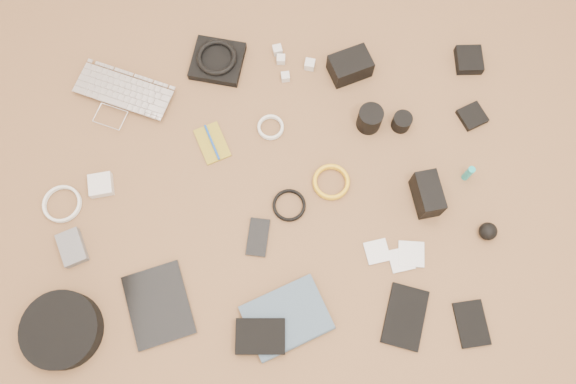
{
  "coord_description": "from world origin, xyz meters",
  "views": [
    {
      "loc": [
        0.04,
        -0.51,
        1.72
      ],
      "look_at": [
        0.06,
        0.01,
        0.02
      ],
      "focal_mm": 35.0,
      "sensor_mm": 36.0,
      "label": 1
    }
  ],
  "objects_px": {
    "dslr_camera": "(350,66)",
    "paperback": "(299,346)",
    "tablet": "(159,305)",
    "headphone_case": "(62,330)",
    "laptop": "(119,103)",
    "phone": "(258,237)"
  },
  "relations": [
    {
      "from": "dslr_camera",
      "to": "headphone_case",
      "type": "distance_m",
      "value": 1.23
    },
    {
      "from": "dslr_camera",
      "to": "paperback",
      "type": "height_order",
      "value": "dslr_camera"
    },
    {
      "from": "laptop",
      "to": "paperback",
      "type": "xyz_separation_m",
      "value": [
        0.57,
        -0.81,
        -0.0
      ]
    },
    {
      "from": "dslr_camera",
      "to": "phone",
      "type": "distance_m",
      "value": 0.66
    },
    {
      "from": "laptop",
      "to": "headphone_case",
      "type": "bearing_deg",
      "value": -77.68
    },
    {
      "from": "tablet",
      "to": "paperback",
      "type": "xyz_separation_m",
      "value": [
        0.42,
        -0.14,
        0.01
      ]
    },
    {
      "from": "headphone_case",
      "to": "paperback",
      "type": "distance_m",
      "value": 0.7
    },
    {
      "from": "dslr_camera",
      "to": "tablet",
      "type": "distance_m",
      "value": 0.99
    },
    {
      "from": "phone",
      "to": "paperback",
      "type": "distance_m",
      "value": 0.35
    },
    {
      "from": "laptop",
      "to": "headphone_case",
      "type": "xyz_separation_m",
      "value": [
        -0.12,
        -0.74,
        0.02
      ]
    },
    {
      "from": "paperback",
      "to": "laptop",
      "type": "bearing_deg",
      "value": 12.72
    },
    {
      "from": "phone",
      "to": "headphone_case",
      "type": "xyz_separation_m",
      "value": [
        -0.58,
        -0.26,
        0.03
      ]
    },
    {
      "from": "dslr_camera",
      "to": "phone",
      "type": "bearing_deg",
      "value": -139.38
    },
    {
      "from": "dslr_camera",
      "to": "tablet",
      "type": "bearing_deg",
      "value": -149.05
    },
    {
      "from": "headphone_case",
      "to": "dslr_camera",
      "type": "bearing_deg",
      "value": 42.52
    },
    {
      "from": "dslr_camera",
      "to": "phone",
      "type": "height_order",
      "value": "dslr_camera"
    },
    {
      "from": "headphone_case",
      "to": "paperback",
      "type": "bearing_deg",
      "value": -5.87
    },
    {
      "from": "paperback",
      "to": "tablet",
      "type": "bearing_deg",
      "value": 49.62
    },
    {
      "from": "tablet",
      "to": "headphone_case",
      "type": "bearing_deg",
      "value": 177.31
    },
    {
      "from": "headphone_case",
      "to": "paperback",
      "type": "xyz_separation_m",
      "value": [
        0.69,
        -0.07,
        -0.02
      ]
    },
    {
      "from": "phone",
      "to": "headphone_case",
      "type": "distance_m",
      "value": 0.64
    },
    {
      "from": "dslr_camera",
      "to": "paperback",
      "type": "bearing_deg",
      "value": -122.82
    }
  ]
}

